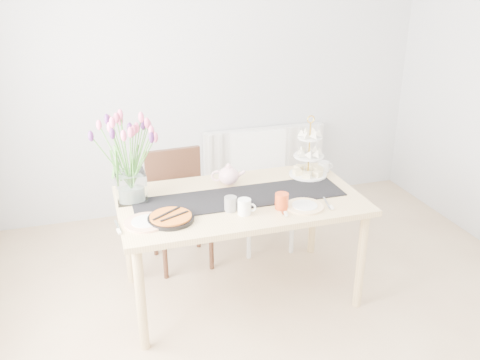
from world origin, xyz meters
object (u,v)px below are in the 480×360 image
object	(u,v)px
dining_table	(240,208)
mug_orange	(282,201)
cake_stand	(309,161)
tulip_vase	(127,144)
tart_tin	(171,218)
chair_white	(262,181)
cream_jug	(324,167)
mug_grey	(231,204)
teapot	(229,176)
mug_white	(244,207)
plate_left	(146,222)
plate_right	(305,206)
radiator	(264,157)
chair_brown	(178,199)

from	to	relation	value
dining_table	mug_orange	distance (m)	0.33
dining_table	cake_stand	size ratio (longest dim) A/B	3.95
tulip_vase	tart_tin	distance (m)	0.56
cake_stand	tart_tin	xyz separation A→B (m)	(-1.09, -0.41, -0.10)
tart_tin	chair_white	bearing A→B (deg)	44.42
cream_jug	mug_orange	world-z (taller)	mug_orange
mug_grey	cake_stand	bearing A→B (deg)	-11.74
chair_white	teapot	xyz separation A→B (m)	(-0.41, -0.46, 0.27)
mug_white	mug_orange	world-z (taller)	mug_orange
plate_left	cream_jug	bearing A→B (deg)	17.86
chair_white	plate_right	size ratio (longest dim) A/B	3.83
radiator	tulip_vase	bearing A→B (deg)	-137.48
radiator	teapot	size ratio (longest dim) A/B	5.22
cake_stand	plate_left	size ratio (longest dim) A/B	1.56
chair_white	teapot	distance (m)	0.68
chair_white	tulip_vase	distance (m)	1.34
mug_orange	plate_left	bearing A→B (deg)	112.22
mug_orange	plate_left	xyz separation A→B (m)	(-0.85, 0.05, -0.04)
mug_white	mug_orange	xyz separation A→B (m)	(0.25, 0.00, 0.00)
chair_brown	teapot	size ratio (longest dim) A/B	3.83
teapot	chair_white	bearing A→B (deg)	62.28
tulip_vase	cake_stand	world-z (taller)	tulip_vase
tulip_vase	cake_stand	size ratio (longest dim) A/B	1.73
chair_brown	mug_grey	bearing A→B (deg)	-79.12
mug_grey	tulip_vase	bearing A→B (deg)	108.41
chair_brown	plate_right	xyz separation A→B (m)	(0.67, -0.87, 0.24)
chair_white	plate_left	distance (m)	1.38
radiator	tart_tin	size ratio (longest dim) A/B	4.24
mug_white	cream_jug	bearing A→B (deg)	63.03
dining_table	chair_white	xyz separation A→B (m)	(0.40, 0.69, -0.13)
chair_brown	tulip_vase	bearing A→B (deg)	-134.45
radiator	tart_tin	world-z (taller)	tart_tin
mug_grey	teapot	bearing A→B (deg)	35.12
chair_brown	chair_white	world-z (taller)	chair_white
chair_brown	cake_stand	xyz separation A→B (m)	(0.90, -0.39, 0.35)
mug_orange	cake_stand	bearing A→B (deg)	-14.88
chair_brown	mug_orange	distance (m)	1.03
dining_table	chair_white	distance (m)	0.81
tart_tin	plate_left	xyz separation A→B (m)	(-0.15, 0.01, -0.01)
radiator	dining_table	xyz separation A→B (m)	(-0.69, -1.45, 0.22)
mug_orange	chair_brown	bearing A→B (deg)	57.02
teapot	plate_right	bearing A→B (deg)	-38.80
tart_tin	mug_white	xyz separation A→B (m)	(0.45, -0.04, 0.03)
radiator	cake_stand	world-z (taller)	cake_stand
tulip_vase	mug_grey	world-z (taller)	tulip_vase
dining_table	tart_tin	bearing A→B (deg)	-159.06
cream_jug	tart_tin	distance (m)	1.31
plate_left	mug_white	bearing A→B (deg)	-5.01
radiator	tart_tin	distance (m)	2.05
radiator	mug_white	xyz separation A→B (m)	(-0.74, -1.68, 0.35)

